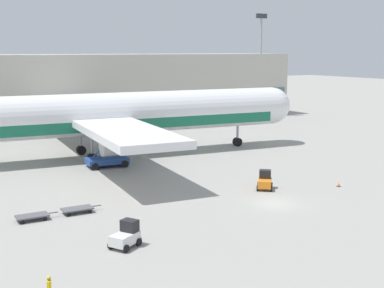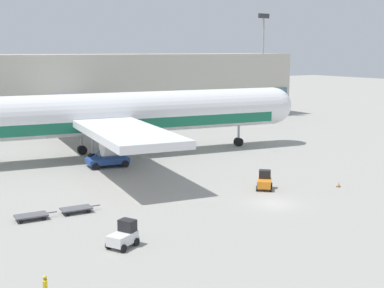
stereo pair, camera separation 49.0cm
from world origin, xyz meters
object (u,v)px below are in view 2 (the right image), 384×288
light_mast (263,57)px  baggage_tug_mid (265,181)px  baggage_tug_foreground (124,235)px  airplane_main (110,115)px  baggage_dolly_second (76,209)px  ground_crew_near (45,287)px  scissor_lift_loader (107,151)px  traffic_cone_near (339,185)px  baggage_dolly_lead (31,216)px

light_mast → baggage_tug_mid: (-40.87, -51.34, -12.34)m
baggage_tug_foreground → airplane_main: bearing=40.5°
baggage_dolly_second → ground_crew_near: size_ratio=2.09×
airplane_main → scissor_lift_loader: airplane_main is taller
baggage_tug_foreground → scissor_lift_loader: bearing=41.8°
light_mast → airplane_main: size_ratio=0.39×
airplane_main → traffic_cone_near: airplane_main is taller
baggage_tug_foreground → baggage_dolly_lead: 11.12m
baggage_dolly_lead → traffic_cone_near: bearing=-7.7°
light_mast → airplane_main: bearing=-151.6°
airplane_main → ground_crew_near: size_ratio=32.46×
scissor_lift_loader → baggage_dolly_second: 20.07m
baggage_tug_foreground → baggage_tug_mid: 21.53m
baggage_tug_foreground → baggage_tug_mid: same height
scissor_lift_loader → baggage_tug_mid: (10.02, -19.59, -1.13)m
ground_crew_near → baggage_dolly_lead: bearing=11.1°
airplane_main → baggage_tug_foreground: (-13.00, -33.18, -4.96)m
baggage_dolly_second → ground_crew_near: bearing=-112.2°
ground_crew_near → traffic_cone_near: (35.47, 10.48, -0.79)m
light_mast → traffic_cone_near: size_ratio=42.06×
airplane_main → baggage_tug_mid: bearing=-67.2°
baggage_tug_mid → ground_crew_near: 31.22m
scissor_lift_loader → baggage_tug_mid: 22.04m
baggage_tug_mid → traffic_cone_near: (7.57, -3.51, -0.61)m
light_mast → ground_crew_near: light_mast is taller
baggage_tug_foreground → baggage_dolly_second: 10.21m
baggage_tug_foreground → traffic_cone_near: bearing=-19.2°
traffic_cone_near → scissor_lift_loader: bearing=127.3°
airplane_main → scissor_lift_loader: 7.54m
baggage_dolly_lead → ground_crew_near: (-3.54, -16.43, 0.67)m
baggage_tug_foreground → baggage_dolly_lead: baggage_tug_foreground is taller
scissor_lift_loader → baggage_dolly_second: bearing=-113.5°
traffic_cone_near → light_mast: bearing=58.7°
scissor_lift_loader → baggage_dolly_lead: scissor_lift_loader is taller
baggage_dolly_second → baggage_tug_mid: bearing=-3.9°
baggage_dolly_second → traffic_cone_near: bearing=-9.2°
light_mast → scissor_lift_loader: light_mast is taller
airplane_main → baggage_dolly_lead: bearing=-119.8°
airplane_main → baggage_dolly_second: 27.04m
baggage_dolly_lead → traffic_cone_near: (31.94, -5.95, -0.13)m
scissor_lift_loader → baggage_tug_mid: size_ratio=2.00×
light_mast → ground_crew_near: bearing=-136.5°
baggage_tug_foreground → baggage_tug_mid: bearing=-6.8°
baggage_tug_mid → ground_crew_near: (-27.91, -13.99, 0.18)m
airplane_main → baggage_dolly_lead: (-17.30, -22.94, -5.45)m
baggage_tug_mid → baggage_dolly_second: 20.39m
baggage_tug_mid → ground_crew_near: size_ratio=1.55×
baggage_tug_mid → baggage_dolly_second: (-20.24, 2.40, -0.49)m
baggage_tug_mid → baggage_dolly_lead: baggage_tug_mid is taller
airplane_main → baggage_tug_foreground: 35.98m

